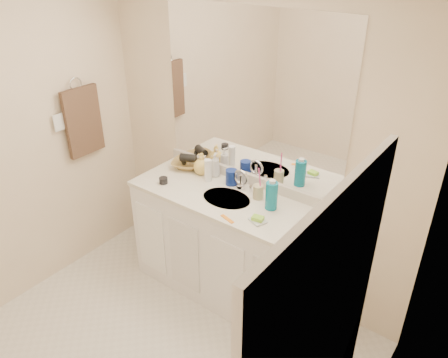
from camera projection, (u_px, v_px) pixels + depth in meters
wall_back at (250, 144)px, 3.20m from camera, size 2.60×0.02×2.40m
wall_right at (348, 346)px, 1.61m from camera, size 0.02×2.60×2.40m
vanity_cabinet at (228, 247)px, 3.38m from camera, size 1.50×0.55×0.85m
countertop at (228, 199)px, 3.17m from camera, size 1.52×0.57×0.03m
backsplash at (248, 178)px, 3.33m from camera, size 1.52×0.03×0.08m
sink_basin at (226, 199)px, 3.16m from camera, size 0.37×0.37×0.02m
faucet at (241, 182)px, 3.25m from camera, size 0.02×0.02×0.11m
mirror at (251, 97)px, 3.03m from camera, size 1.48×0.01×1.20m
blue_mug at (231, 177)px, 3.30m from camera, size 0.11×0.11×0.12m
tan_cup at (258, 192)px, 3.13m from camera, size 0.08×0.08×0.10m
toothbrush at (260, 180)px, 3.08m from camera, size 0.02×0.04×0.19m
mouthwash_bottle at (272, 196)px, 2.98m from camera, size 0.10×0.10×0.20m
soap_dish at (258, 221)px, 2.88m from camera, size 0.13×0.12×0.01m
green_soap at (258, 218)px, 2.88m from camera, size 0.08×0.07×0.03m
orange_comb at (227, 219)px, 2.91m from camera, size 0.12×0.06×0.00m
dark_jar at (163, 180)px, 3.33m from camera, size 0.08×0.08×0.05m
extra_white_bottle at (208, 170)px, 3.34m from camera, size 0.07×0.07×0.18m
soap_bottle_white at (215, 165)px, 3.41m from camera, size 0.10×0.10×0.19m
soap_bottle_cream at (205, 165)px, 3.45m from camera, size 0.08×0.08×0.15m
soap_bottle_yellow at (202, 164)px, 3.45m from camera, size 0.18×0.18×0.17m
wicker_basket at (187, 164)px, 3.57m from camera, size 0.31×0.31×0.06m
hair_dryer at (188, 158)px, 3.53m from camera, size 0.15×0.11×0.07m
towel_ring at (76, 84)px, 3.34m from camera, size 0.01×0.11×0.11m
hand_towel at (83, 122)px, 3.47m from camera, size 0.04×0.32×0.55m
switch_plate at (59, 122)px, 3.32m from camera, size 0.01×0.08×0.13m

